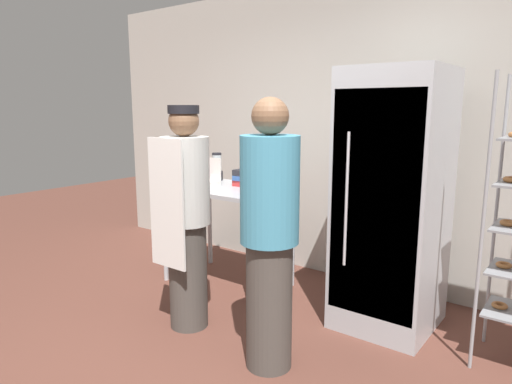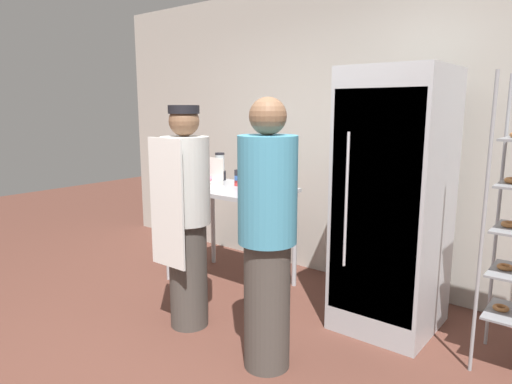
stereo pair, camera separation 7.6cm
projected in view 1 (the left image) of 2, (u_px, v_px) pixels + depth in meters
name	position (u px, v px, depth m)	size (l,w,h in m)	color
back_wall	(359.00, 133.00, 4.20)	(6.40, 0.12, 2.78)	#B7B2A8
refrigerator	(393.00, 201.00, 3.33)	(0.67, 0.76, 1.90)	#ADAFB5
prep_counter	(227.00, 199.00, 4.15)	(1.11, 0.70, 0.91)	#ADAFB5
donut_box	(203.00, 180.00, 4.23)	(0.29, 0.21, 0.25)	silver
blender_pitcher	(217.00, 168.00, 4.51)	(0.12, 0.12, 0.27)	black
binder_stack	(251.00, 178.00, 4.18)	(0.29, 0.25, 0.15)	#B72D2D
person_baker	(186.00, 216.00, 3.30)	(0.35, 0.37, 1.64)	#47423D
person_customer	(269.00, 235.00, 2.77)	(0.36, 0.36, 1.69)	#47423D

